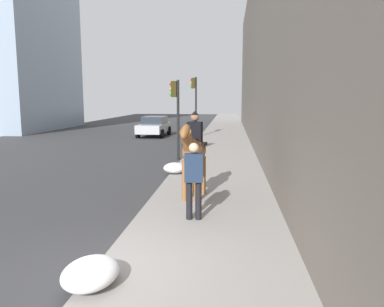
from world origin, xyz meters
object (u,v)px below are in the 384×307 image
object	(u,v)px
pedestrian_greeting	(194,176)
traffic_light_near_curb	(176,106)
car_near_lane	(154,126)
traffic_light_far_curb	(195,98)
mounted_horse_near	(194,150)

from	to	relation	value
pedestrian_greeting	traffic_light_near_curb	bearing A→B (deg)	6.92
car_near_lane	traffic_light_far_curb	size ratio (longest dim) A/B	1.00
car_near_lane	traffic_light_far_curb	xyz separation A→B (m)	(-1.50, -3.10, 2.01)
mounted_horse_near	traffic_light_near_curb	world-z (taller)	traffic_light_near_curb
pedestrian_greeting	car_near_lane	distance (m)	19.69
car_near_lane	traffic_light_far_curb	bearing A→B (deg)	66.24
mounted_horse_near	pedestrian_greeting	bearing A→B (deg)	12.93
mounted_horse_near	car_near_lane	size ratio (longest dim) A/B	0.56
mounted_horse_near	traffic_light_near_curb	size ratio (longest dim) A/B	0.65
mounted_horse_near	traffic_light_far_curb	xyz separation A→B (m)	(15.80, 1.46, 1.35)
pedestrian_greeting	traffic_light_near_curb	world-z (taller)	traffic_light_near_curb
pedestrian_greeting	traffic_light_far_curb	size ratio (longest dim) A/B	0.41
traffic_light_near_curb	traffic_light_far_curb	world-z (taller)	traffic_light_far_curb
pedestrian_greeting	traffic_light_far_curb	distance (m)	17.77
traffic_light_far_curb	car_near_lane	bearing A→B (deg)	64.22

